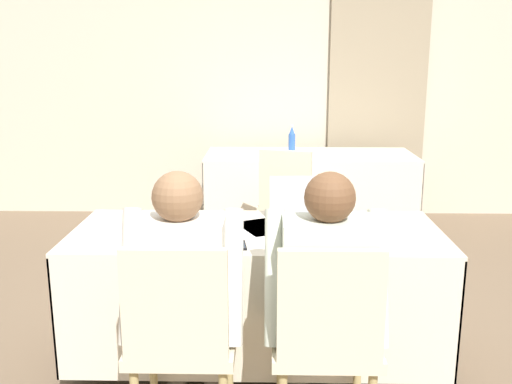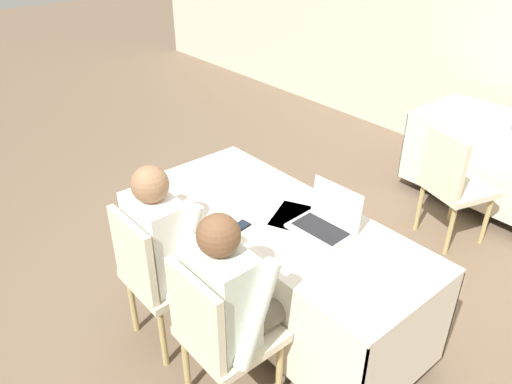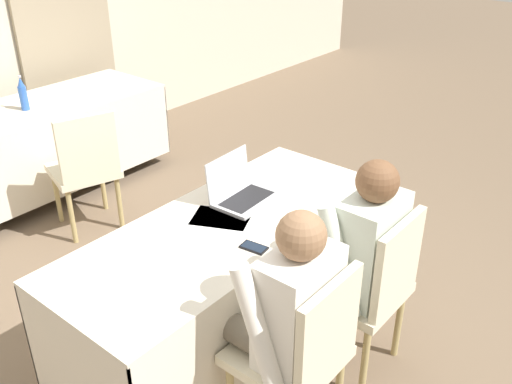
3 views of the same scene
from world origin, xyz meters
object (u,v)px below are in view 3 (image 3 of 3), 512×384
(cell_phone, at_px, (254,247))
(person_checkered_shirt, at_px, (282,312))
(chair_near_right, at_px, (371,285))
(water_bottle, at_px, (23,95))
(laptop, at_px, (241,192))
(chair_near_left, at_px, (301,351))
(person_white_shirt, at_px, (355,251))
(chair_far_spare, at_px, (86,166))

(cell_phone, height_order, person_checkered_shirt, person_checkered_shirt)
(chair_near_right, bearing_deg, water_bottle, -89.57)
(laptop, xyz_separation_m, chair_near_left, (-0.53, -0.79, -0.27))
(laptop, height_order, person_checkered_shirt, person_checkered_shirt)
(chair_near_left, relative_size, person_white_shirt, 0.78)
(person_checkered_shirt, bearing_deg, chair_near_right, 169.92)
(water_bottle, relative_size, person_checkered_shirt, 0.23)
(cell_phone, distance_m, person_white_shirt, 0.51)
(person_checkered_shirt, bearing_deg, chair_far_spare, -103.66)
(chair_near_left, height_order, chair_near_right, same)
(water_bottle, distance_m, chair_far_spare, 0.85)
(chair_near_right, xyz_separation_m, person_white_shirt, (0.00, 0.10, 0.16))
(chair_near_left, height_order, person_white_shirt, person_white_shirt)
(chair_near_right, bearing_deg, person_white_shirt, -90.00)
(cell_phone, relative_size, chair_far_spare, 0.15)
(water_bottle, height_order, chair_far_spare, water_bottle)
(person_white_shirt, bearing_deg, water_bottle, -89.55)
(cell_phone, distance_m, water_bottle, 2.60)
(laptop, distance_m, cell_phone, 0.48)
(water_bottle, height_order, person_white_shirt, person_white_shirt)
(chair_near_left, distance_m, person_checkered_shirt, 0.19)
(laptop, relative_size, chair_near_right, 0.38)
(chair_near_left, xyz_separation_m, chair_far_spare, (0.52, 2.23, 0.00))
(chair_near_right, height_order, person_checkered_shirt, person_checkered_shirt)
(chair_near_right, xyz_separation_m, person_checkered_shirt, (-0.59, 0.10, 0.16))
(chair_near_right, xyz_separation_m, chair_far_spare, (-0.07, 2.23, 0.00))
(laptop, relative_size, water_bottle, 1.32)
(chair_near_right, bearing_deg, chair_far_spare, -88.19)
(chair_near_left, xyz_separation_m, chair_near_right, (0.59, 0.00, 0.00))
(chair_far_spare, bearing_deg, chair_near_left, 94.25)
(chair_far_spare, distance_m, person_white_shirt, 2.14)
(laptop, relative_size, cell_phone, 2.61)
(laptop, distance_m, chair_near_left, 0.99)
(chair_far_spare, bearing_deg, person_white_shirt, 109.19)
(chair_near_left, bearing_deg, person_white_shirt, -169.92)
(chair_near_left, bearing_deg, laptop, -123.90)
(cell_phone, distance_m, person_checkered_shirt, 0.40)
(chair_far_spare, bearing_deg, chair_near_right, 109.10)
(cell_phone, xyz_separation_m, chair_far_spare, (0.30, 1.80, -0.23))
(cell_phone, xyz_separation_m, chair_near_right, (0.38, -0.44, -0.23))
(person_checkered_shirt, bearing_deg, cell_phone, -122.63)
(cell_phone, distance_m, chair_near_left, 0.54)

